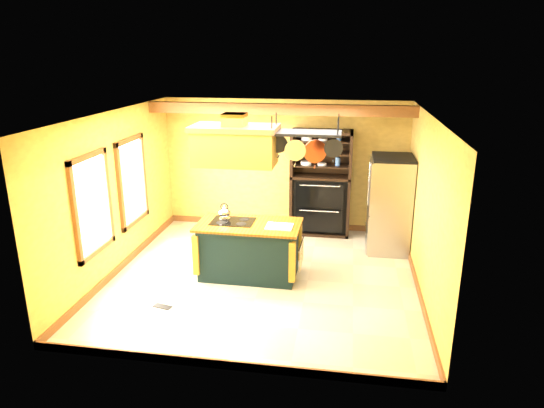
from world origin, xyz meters
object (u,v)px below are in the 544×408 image
(kitchen_island, at_px, (249,249))
(pot_rack, at_px, (306,139))
(refrigerator, at_px, (389,206))
(hutch, at_px, (320,194))
(range_hood, at_px, (235,144))

(kitchen_island, xyz_separation_m, pot_rack, (0.91, 0.00, 1.87))
(kitchen_island, bearing_deg, pot_rack, 0.97)
(refrigerator, relative_size, hutch, 0.82)
(hutch, bearing_deg, pot_rack, -93.23)
(range_hood, bearing_deg, refrigerator, 30.81)
(pot_rack, relative_size, hutch, 0.53)
(range_hood, height_order, refrigerator, range_hood)
(hutch, bearing_deg, kitchen_island, -114.98)
(hutch, bearing_deg, range_hood, -119.04)
(range_hood, xyz_separation_m, pot_rack, (1.10, 0.00, 0.10))
(pot_rack, bearing_deg, kitchen_island, -179.86)
(range_hood, bearing_deg, hutch, 60.96)
(pot_rack, relative_size, refrigerator, 0.65)
(kitchen_island, distance_m, hutch, 2.47)
(pot_rack, xyz_separation_m, hutch, (0.12, 2.21, -1.50))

